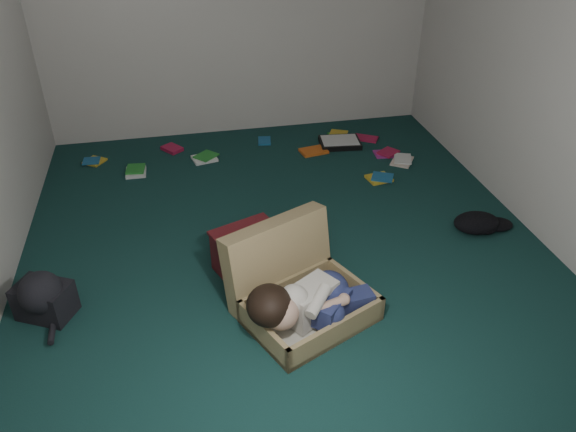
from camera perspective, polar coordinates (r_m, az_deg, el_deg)
name	(u,v)px	position (r m, az deg, el deg)	size (l,w,h in m)	color
floor	(284,243)	(4.43, -0.40, -2.79)	(4.50, 4.50, 0.00)	#123431
wall_back	(238,8)	(5.96, -5.13, 20.28)	(4.50, 4.50, 0.00)	silver
wall_front	(419,309)	(1.94, 13.19, -9.16)	(4.50, 4.50, 0.00)	silver
wall_right	(553,64)	(4.63, 25.32, 13.78)	(4.50, 4.50, 0.00)	silver
suitcase	(296,287)	(3.73, 0.83, -7.27)	(1.03, 1.02, 0.58)	#9D8656
person	(308,302)	(3.56, 2.09, -8.68)	(0.87, 0.47, 0.36)	beige
maroon_bin	(249,252)	(4.07, -3.98, -3.65)	(0.57, 0.51, 0.32)	#531115
backpack	(44,299)	(4.04, -23.52, -7.73)	(0.43, 0.35, 0.26)	black
clothing_pile	(487,216)	(4.91, 19.60, -0.05)	(0.43, 0.35, 0.14)	black
paper_tray	(340,142)	(5.99, 5.28, 7.46)	(0.45, 0.36, 0.06)	black
book_scatter	(279,154)	(5.76, -0.94, 6.30)	(3.21, 1.32, 0.02)	gold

